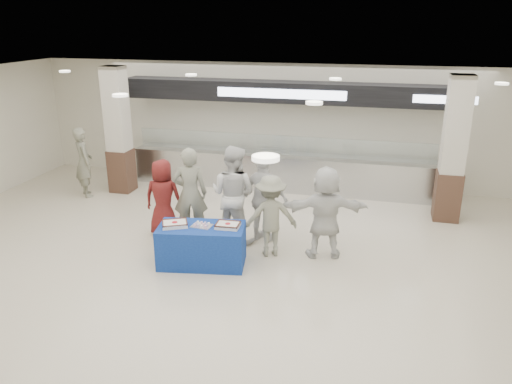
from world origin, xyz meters
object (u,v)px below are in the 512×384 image
(display_table, at_px, (202,245))
(soldier_bg, at_px, (84,162))
(sheet_cake_left, at_px, (175,224))
(cupcake_tray, at_px, (202,225))
(sheet_cake_right, at_px, (228,225))
(civilian_white, at_px, (325,212))
(soldier_b, at_px, (271,216))
(chef_short, at_px, (264,199))
(chef_tall, at_px, (233,194))
(civilian_maroon, at_px, (163,198))
(soldier_a, at_px, (190,194))

(display_table, distance_m, soldier_bg, 5.06)
(sheet_cake_left, bearing_deg, cupcake_tray, 12.75)
(soldier_bg, bearing_deg, display_table, -169.89)
(sheet_cake_right, relative_size, civilian_white, 0.24)
(cupcake_tray, distance_m, soldier_bg, 5.04)
(soldier_b, distance_m, soldier_bg, 5.70)
(sheet_cake_left, relative_size, sheet_cake_right, 1.27)
(chef_short, bearing_deg, sheet_cake_left, 62.70)
(sheet_cake_right, height_order, soldier_b, soldier_b)
(display_table, bearing_deg, soldier_bg, 136.10)
(display_table, height_order, sheet_cake_right, sheet_cake_right)
(civilian_white, relative_size, soldier_bg, 1.01)
(sheet_cake_left, relative_size, chef_tall, 0.28)
(chef_short, bearing_deg, soldier_bg, -0.82)
(cupcake_tray, bearing_deg, civilian_white, 22.44)
(civilian_maroon, xyz_separation_m, civilian_white, (3.34, -0.20, 0.08))
(sheet_cake_right, xyz_separation_m, cupcake_tray, (-0.47, -0.07, -0.02))
(civilian_white, distance_m, soldier_bg, 6.58)
(cupcake_tray, distance_m, chef_short, 1.54)
(civilian_white, bearing_deg, soldier_bg, -30.94)
(sheet_cake_left, distance_m, chef_tall, 1.47)
(chef_short, bearing_deg, soldier_b, 130.45)
(sheet_cake_right, bearing_deg, soldier_b, 44.12)
(sheet_cake_left, height_order, sheet_cake_right, sheet_cake_left)
(civilian_white, bearing_deg, chef_short, -31.51)
(civilian_white, bearing_deg, display_table, 9.09)
(chef_tall, bearing_deg, civilian_maroon, 15.43)
(sheet_cake_right, relative_size, civilian_maroon, 0.27)
(chef_tall, bearing_deg, civilian_white, -176.40)
(sheet_cake_left, xyz_separation_m, chef_tall, (0.72, 1.26, 0.19))
(sheet_cake_left, distance_m, soldier_b, 1.78)
(soldier_b, bearing_deg, soldier_bg, -43.19)
(civilian_maroon, bearing_deg, display_table, 133.83)
(cupcake_tray, xyz_separation_m, civilian_white, (2.11, 0.87, 0.11))
(sheet_cake_right, xyz_separation_m, soldier_a, (-1.10, 1.01, 0.16))
(display_table, relative_size, soldier_bg, 0.88)
(display_table, height_order, civilian_white, civilian_white)
(civilian_maroon, height_order, chef_short, chef_short)
(civilian_maroon, distance_m, chef_tall, 1.49)
(cupcake_tray, height_order, soldier_bg, soldier_bg)
(display_table, relative_size, soldier_b, 0.98)
(display_table, xyz_separation_m, civilian_white, (2.12, 0.89, 0.51))
(cupcake_tray, bearing_deg, soldier_b, 31.97)
(sheet_cake_right, relative_size, chef_tall, 0.22)
(chef_tall, relative_size, soldier_bg, 1.12)
(cupcake_tray, bearing_deg, civilian_maroon, 138.81)
(soldier_a, distance_m, chef_tall, 0.89)
(sheet_cake_left, height_order, chef_short, chef_short)
(cupcake_tray, bearing_deg, soldier_bg, 145.73)
(sheet_cake_left, relative_size, soldier_b, 0.35)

